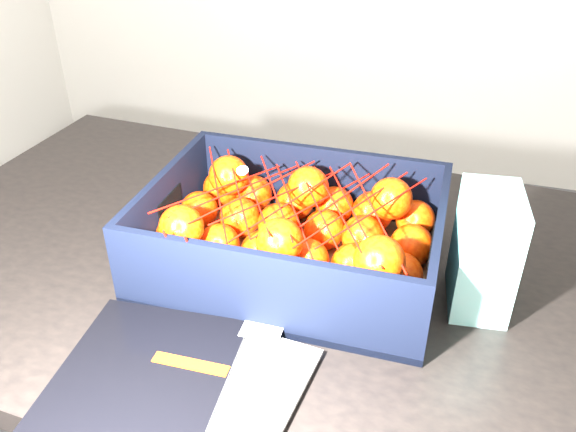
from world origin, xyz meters
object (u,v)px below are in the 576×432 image
(magazine_stack, at_px, (168,397))
(produce_crate, at_px, (293,243))
(retail_carton, at_px, (485,251))
(table, at_px, (245,297))

(magazine_stack, bearing_deg, produce_crate, 77.76)
(retail_carton, bearing_deg, produce_crate, 172.06)
(magazine_stack, distance_m, retail_carton, 0.47)
(magazine_stack, bearing_deg, retail_carton, 40.85)
(table, distance_m, produce_crate, 0.17)
(table, height_order, retail_carton, retail_carton)
(table, height_order, produce_crate, produce_crate)
(produce_crate, xyz_separation_m, retail_carton, (0.28, -0.01, 0.05))
(table, height_order, magazine_stack, magazine_stack)
(magazine_stack, relative_size, retail_carton, 2.04)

